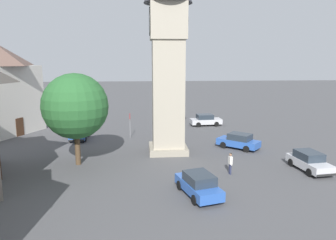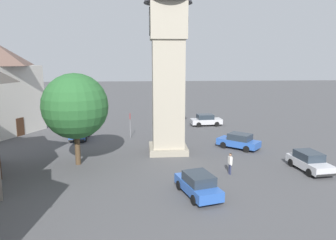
% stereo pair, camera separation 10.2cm
% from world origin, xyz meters
% --- Properties ---
extents(ground_plane, '(200.00, 200.00, 0.00)m').
position_xyz_m(ground_plane, '(0.00, 0.00, 0.00)').
color(ground_plane, '#4C4C4F').
extents(clock_tower, '(4.33, 4.33, 19.29)m').
position_xyz_m(clock_tower, '(0.00, 0.00, 11.24)').
color(clock_tower, gray).
rests_on(clock_tower, ground).
extents(car_blue_kerb, '(2.06, 4.25, 1.53)m').
position_xyz_m(car_blue_kerb, '(-11.89, 6.02, 0.76)').
color(car_blue_kerb, silver).
rests_on(car_blue_kerb, ground).
extents(car_silver_kerb, '(4.43, 2.72, 1.53)m').
position_xyz_m(car_silver_kerb, '(10.18, 1.16, 0.76)').
color(car_silver_kerb, '#2D5BB7').
rests_on(car_silver_kerb, ground).
extents(car_red_corner, '(4.16, 1.88, 1.53)m').
position_xyz_m(car_red_corner, '(-5.80, -9.43, 0.76)').
color(car_red_corner, '#2D5BB7').
rests_on(car_red_corner, ground).
extents(car_white_side, '(4.30, 2.17, 1.53)m').
position_xyz_m(car_white_side, '(6.16, 10.81, 0.76)').
color(car_white_side, silver).
rests_on(car_white_side, ground).
extents(car_black_far, '(4.00, 4.20, 1.53)m').
position_xyz_m(car_black_far, '(-0.59, 7.11, 0.76)').
color(car_black_far, '#2D5BB7').
rests_on(car_black_far, ground).
extents(pedestrian, '(0.55, 0.28, 1.69)m').
position_xyz_m(pedestrian, '(6.47, 4.30, 1.01)').
color(pedestrian, '#2D3351').
rests_on(pedestrian, ground).
extents(tree, '(5.41, 5.41, 7.69)m').
position_xyz_m(tree, '(3.13, -7.88, 4.97)').
color(tree, brown).
rests_on(tree, ground).
extents(road_sign, '(0.60, 0.07, 2.80)m').
position_xyz_m(road_sign, '(-5.86, -3.81, 1.90)').
color(road_sign, gray).
rests_on(road_sign, ground).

